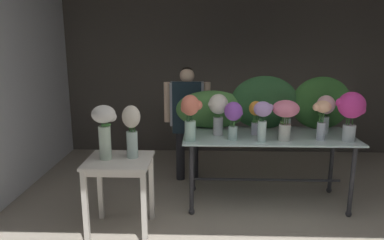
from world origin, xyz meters
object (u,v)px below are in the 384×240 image
object	(u,v)px
vase_blush_ranunculus	(325,109)
vase_magenta_peonies	(351,110)
vase_lilac_dahlias	(263,116)
vase_ivory_freesia	(218,110)
vase_rosy_tulips	(285,114)
display_table_glass	(267,146)
vase_violet_snapdragons	(233,116)
florist	(187,112)
vase_crimson_lilies	(288,113)
vase_coral_roses	(190,113)
vase_sunset_stock	(256,114)
side_table_white	(119,170)
vase_white_roses_tall	(104,126)
vase_peach_carnations	(322,116)
vase_cream_lisianthus_tall	(132,128)

from	to	relation	value
vase_blush_ranunculus	vase_magenta_peonies	xyz separation A→B (m)	(0.17, -0.33, 0.06)
vase_lilac_dahlias	vase_magenta_peonies	bearing A→B (deg)	2.98
vase_ivory_freesia	vase_rosy_tulips	distance (m)	0.76
display_table_glass	vase_violet_snapdragons	bearing A→B (deg)	-153.79
vase_lilac_dahlias	vase_violet_snapdragons	bearing A→B (deg)	168.23
florist	vase_crimson_lilies	xyz separation A→B (m)	(1.22, -0.63, 0.13)
vase_crimson_lilies	vase_coral_roses	bearing A→B (deg)	-163.14
vase_ivory_freesia	vase_coral_roses	bearing A→B (deg)	-140.36
florist	vase_magenta_peonies	size ratio (longest dim) A/B	2.90
vase_sunset_stock	vase_crimson_lilies	distance (m)	0.39
vase_violet_snapdragons	vase_coral_roses	bearing A→B (deg)	-173.72
side_table_white	vase_blush_ranunculus	distance (m)	2.48
vase_violet_snapdragons	vase_lilac_dahlias	distance (m)	0.32
vase_white_roses_tall	vase_violet_snapdragons	bearing A→B (deg)	20.71
side_table_white	vase_ivory_freesia	distance (m)	1.33
vase_peach_carnations	vase_magenta_peonies	distance (m)	0.31
florist	vase_violet_snapdragons	world-z (taller)	florist
vase_coral_roses	vase_peach_carnations	size ratio (longest dim) A/B	1.15
vase_crimson_lilies	vase_cream_lisianthus_tall	world-z (taller)	vase_cream_lisianthus_tall
vase_blush_ranunculus	vase_cream_lisianthus_tall	distance (m)	2.29
vase_crimson_lilies	vase_magenta_peonies	size ratio (longest dim) A/B	0.72
vase_blush_ranunculus	vase_rosy_tulips	world-z (taller)	vase_blush_ranunculus
vase_white_roses_tall	vase_cream_lisianthus_tall	world-z (taller)	vase_white_roses_tall
vase_violet_snapdragons	vase_magenta_peonies	bearing A→B (deg)	-0.68
vase_blush_ranunculus	vase_coral_roses	size ratio (longest dim) A/B	0.89
vase_ivory_freesia	vase_coral_roses	world-z (taller)	vase_coral_roses
florist	vase_rosy_tulips	world-z (taller)	florist
vase_magenta_peonies	vase_ivory_freesia	bearing A→B (deg)	171.19
display_table_glass	vase_crimson_lilies	world-z (taller)	vase_crimson_lilies
vase_white_roses_tall	vase_cream_lisianthus_tall	bearing A→B (deg)	12.67
florist	vase_cream_lisianthus_tall	world-z (taller)	florist
display_table_glass	vase_coral_roses	bearing A→B (deg)	-163.67
vase_crimson_lilies	vase_violet_snapdragons	xyz separation A→B (m)	(-0.67, -0.29, 0.02)
vase_peach_carnations	vase_white_roses_tall	distance (m)	2.34
display_table_glass	vase_white_roses_tall	distance (m)	1.93
vase_coral_roses	vase_magenta_peonies	xyz separation A→B (m)	(1.75, 0.04, 0.05)
side_table_white	vase_peach_carnations	distance (m)	2.27
vase_ivory_freesia	vase_white_roses_tall	distance (m)	1.35
vase_ivory_freesia	vase_peach_carnations	world-z (taller)	vase_ivory_freesia
vase_sunset_stock	vase_coral_roses	xyz separation A→B (m)	(-0.75, -0.28, 0.07)
vase_crimson_lilies	vase_violet_snapdragons	world-z (taller)	vase_violet_snapdragons
vase_white_roses_tall	vase_crimson_lilies	bearing A→B (deg)	21.75
vase_blush_ranunculus	vase_magenta_peonies	size ratio (longest dim) A/B	0.83
vase_blush_ranunculus	vase_ivory_freesia	distance (m)	1.28
vase_peach_carnations	vase_cream_lisianthus_tall	bearing A→B (deg)	-167.50
vase_sunset_stock	vase_cream_lisianthus_tall	world-z (taller)	vase_cream_lisianthus_tall
vase_blush_ranunculus	vase_lilac_dahlias	size ratio (longest dim) A/B	1.02
side_table_white	vase_lilac_dahlias	world-z (taller)	vase_lilac_dahlias
vase_sunset_stock	vase_crimson_lilies	xyz separation A→B (m)	(0.39, 0.07, 0.01)
vase_ivory_freesia	vase_white_roses_tall	world-z (taller)	vase_ivory_freesia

